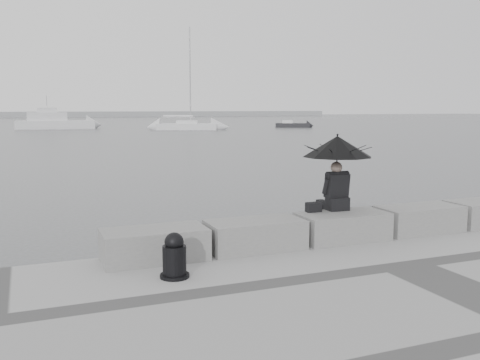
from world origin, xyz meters
name	(u,v)px	position (x,y,z in m)	size (l,w,h in m)	color
ground	(328,261)	(0.00, 0.00, 0.00)	(360.00, 360.00, 0.00)	#424447
stone_block_far_left	(154,245)	(-3.40, -0.45, 0.75)	(1.60, 0.80, 0.50)	slate
stone_block_left	(255,235)	(-1.70, -0.45, 0.75)	(1.60, 0.80, 0.50)	slate
stone_block_centre	(342,227)	(0.00, -0.45, 0.75)	(1.60, 0.80, 0.50)	slate
stone_block_right	(419,219)	(1.70, -0.45, 0.75)	(1.60, 0.80, 0.50)	slate
seated_person	(337,154)	(0.04, -0.16, 2.02)	(1.26, 1.26, 1.39)	black
bag	(313,207)	(-0.44, -0.18, 1.09)	(0.27, 0.15, 0.17)	black
mooring_bollard	(174,259)	(-3.34, -1.40, 0.77)	(0.41, 0.41, 0.65)	black
distant_landmass	(12,114)	(-8.14, 154.51, 0.90)	(180.00, 8.00, 2.80)	#95979A
sailboat_right	(187,126)	(14.16, 57.61, 0.53)	(7.92, 4.91, 12.90)	silver
motor_cruiser	(56,122)	(-1.22, 67.05, 0.89)	(10.12, 3.34, 4.50)	silver
small_motorboat	(293,125)	(30.56, 59.93, 0.32)	(5.03, 3.80, 1.10)	black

